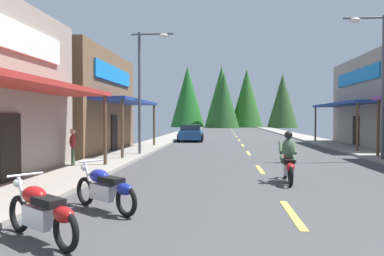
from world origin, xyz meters
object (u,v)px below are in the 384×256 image
at_px(streetlamp_right, 376,67).
at_px(parked_car_curbside, 191,133).
at_px(streetlamp_left, 146,76).
at_px(rider_cruising_lead, 288,161).
at_px(motorcycle_parked_left_2, 105,188).
at_px(motorcycle_parked_left_1, 41,211).
at_px(pedestrian_browsing, 73,146).

height_order(streetlamp_right, parked_car_curbside, streetlamp_right).
bearing_deg(streetlamp_right, streetlamp_left, 170.78).
height_order(rider_cruising_lead, parked_car_curbside, rider_cruising_lead).
distance_m(streetlamp_right, motorcycle_parked_left_2, 14.01).
height_order(motorcycle_parked_left_1, parked_car_curbside, parked_car_curbside).
bearing_deg(streetlamp_right, motorcycle_parked_left_2, -133.32).
xyz_separation_m(streetlamp_left, motorcycle_parked_left_2, (1.49, -11.57, -3.64)).
height_order(motorcycle_parked_left_1, motorcycle_parked_left_2, same).
bearing_deg(pedestrian_browsing, motorcycle_parked_left_2, -86.65).
relative_size(motorcycle_parked_left_1, rider_cruising_lead, 0.83).
bearing_deg(rider_cruising_lead, streetlamp_right, -35.65).
xyz_separation_m(motorcycle_parked_left_1, motorcycle_parked_left_2, (0.39, 2.05, 0.00)).
distance_m(streetlamp_right, rider_cruising_lead, 8.41).
bearing_deg(motorcycle_parked_left_2, streetlamp_left, -44.28).
bearing_deg(rider_cruising_lead, streetlamp_left, 41.40).
distance_m(streetlamp_right, pedestrian_browsing, 13.44).
relative_size(streetlamp_right, parked_car_curbside, 1.50).
relative_size(streetlamp_right, pedestrian_browsing, 4.21).
bearing_deg(motorcycle_parked_left_2, streetlamp_right, -94.94).
bearing_deg(streetlamp_right, motorcycle_parked_left_1, -129.10).
height_order(streetlamp_left, parked_car_curbside, streetlamp_left).
bearing_deg(motorcycle_parked_left_2, rider_cruising_lead, -100.22).
bearing_deg(pedestrian_browsing, rider_cruising_lead, -42.20).
relative_size(streetlamp_left, rider_cruising_lead, 2.97).
height_order(streetlamp_right, motorcycle_parked_left_1, streetlamp_right).
relative_size(streetlamp_right, rider_cruising_lead, 3.04).
xyz_separation_m(motorcycle_parked_left_1, rider_cruising_lead, (4.84, 5.97, 0.17)).
distance_m(motorcycle_parked_left_2, parked_car_curbside, 24.20).
bearing_deg(pedestrian_browsing, streetlamp_right, -9.02).
distance_m(motorcycle_parked_left_2, pedestrian_browsing, 7.34).
distance_m(streetlamp_left, rider_cruising_lead, 10.29).
xyz_separation_m(streetlamp_right, pedestrian_browsing, (-12.60, -3.30, -3.33)).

